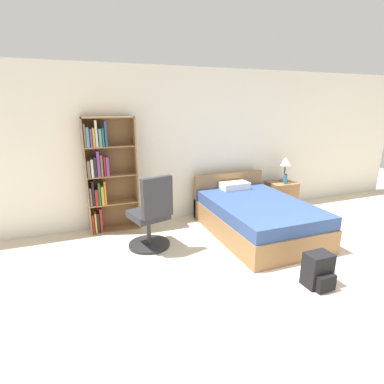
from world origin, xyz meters
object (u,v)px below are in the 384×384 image
nightstand (281,195)px  water_bottle (285,179)px  backpack_black (318,271)px  bookshelf (105,174)px  bed (255,216)px  office_chair (151,217)px  table_lamp (285,163)px

nightstand → water_bottle: (-0.01, -0.11, 0.36)m
water_bottle → backpack_black: (-1.24, -2.26, -0.44)m
backpack_black → bookshelf: bearing=129.4°
nightstand → backpack_black: 2.68m
nightstand → backpack_black: nightstand is taller
bed → office_chair: 1.69m
bed → backpack_black: (-0.15, -1.55, -0.09)m
bed → nightstand: bearing=36.2°
bookshelf → office_chair: bookshelf is taller
bookshelf → bed: size_ratio=0.89×
bookshelf → nightstand: 3.37m
bookshelf → table_lamp: bearing=-1.6°
water_bottle → office_chair: bearing=-166.5°
nightstand → table_lamp: (0.06, 0.03, 0.64)m
bed → backpack_black: bearing=-95.5°
water_bottle → backpack_black: 2.61m
bed → office_chair: size_ratio=1.87×
bed → water_bottle: (1.10, 0.70, 0.35)m
table_lamp → water_bottle: size_ratio=2.48×
nightstand → table_lamp: size_ratio=1.11×
bed → table_lamp: size_ratio=4.19×
bookshelf → water_bottle: size_ratio=9.30×
bed → nightstand: size_ratio=3.79×
table_lamp → water_bottle: 0.32m
bed → table_lamp: table_lamp is taller
office_chair → nightstand: size_ratio=2.03×
office_chair → nightstand: (2.79, 0.77, -0.21)m
water_bottle → nightstand: bearing=82.6°
bookshelf → nightstand: bookshelf is taller
office_chair → table_lamp: 3.00m
bookshelf → backpack_black: bookshelf is taller
nightstand → backpack_black: bearing=-118.0°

